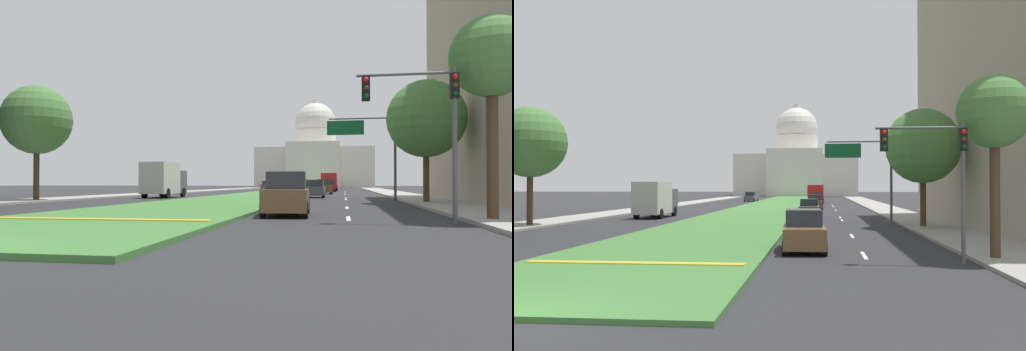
# 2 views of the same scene
# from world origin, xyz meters

# --- Properties ---
(ground_plane) EXTENTS (305.18, 305.18, 0.00)m
(ground_plane) POSITION_xyz_m (0.00, 69.36, 0.00)
(ground_plane) COLOR #2B2B2D
(grass_median) EXTENTS (8.77, 124.85, 0.14)m
(grass_median) POSITION_xyz_m (0.00, 62.42, 0.07)
(grass_median) COLOR #427A38
(grass_median) RESTS_ON ground_plane
(median_curb_nose) EXTENTS (7.90, 0.50, 0.04)m
(median_curb_nose) POSITION_xyz_m (0.00, 7.54, 0.16)
(median_curb_nose) COLOR gold
(median_curb_nose) RESTS_ON grass_median
(lane_dashes_right) EXTENTS (0.16, 60.67, 0.01)m
(lane_dashes_right) POSITION_xyz_m (8.35, 43.56, 0.00)
(lane_dashes_right) COLOR silver
(lane_dashes_right) RESTS_ON ground_plane
(sidewalk_left) EXTENTS (4.00, 124.85, 0.15)m
(sidewalk_left) POSITION_xyz_m (-14.31, 55.49, 0.07)
(sidewalk_left) COLOR #9E9991
(sidewalk_left) RESTS_ON ground_plane
(sidewalk_right) EXTENTS (4.00, 124.85, 0.15)m
(sidewalk_right) POSITION_xyz_m (14.31, 55.49, 0.07)
(sidewalk_right) COLOR #9E9991
(sidewalk_right) RESTS_ON ground_plane
(capitol_building) EXTENTS (32.84, 26.61, 25.84)m
(capitol_building) POSITION_xyz_m (0.00, 137.90, 8.22)
(capitol_building) COLOR silver
(capitol_building) RESTS_ON ground_plane
(traffic_light_near_right) EXTENTS (3.34, 0.35, 5.20)m
(traffic_light_near_right) POSITION_xyz_m (10.96, 9.46, 3.80)
(traffic_light_near_right) COLOR #515456
(traffic_light_near_right) RESTS_ON ground_plane
(overhead_guide_sign) EXTENTS (5.20, 0.20, 6.50)m
(overhead_guide_sign) POSITION_xyz_m (10.13, 30.69, 4.63)
(overhead_guide_sign) COLOR #515456
(overhead_guide_sign) RESTS_ON ground_plane
(street_tree_right_near) EXTENTS (2.83, 2.83, 7.15)m
(street_tree_right_near) POSITION_xyz_m (13.20, 10.29, 5.64)
(street_tree_right_near) COLOR #4C3823
(street_tree_right_near) RESTS_ON ground_plane
(street_tree_left_mid) EXTENTS (4.98, 4.98, 8.42)m
(street_tree_left_mid) POSITION_xyz_m (-13.70, 24.53, 5.91)
(street_tree_left_mid) COLOR #4C3823
(street_tree_left_mid) RESTS_ON ground_plane
(street_tree_right_mid) EXTENTS (5.09, 5.09, 8.12)m
(street_tree_right_mid) POSITION_xyz_m (13.49, 25.94, 5.56)
(street_tree_right_mid) COLOR #4C3823
(street_tree_right_mid) RESTS_ON ground_plane
(sedan_lead_stopped) EXTENTS (2.05, 4.35, 1.83)m
(sedan_lead_stopped) POSITION_xyz_m (5.81, 12.85, 0.85)
(sedan_lead_stopped) COLOR brown
(sedan_lead_stopped) RESTS_ON ground_plane
(sedan_midblock) EXTENTS (1.89, 4.34, 1.65)m
(sedan_midblock) POSITION_xyz_m (5.52, 38.15, 0.78)
(sedan_midblock) COLOR #4C5156
(sedan_midblock) RESTS_ON ground_plane
(sedan_distant) EXTENTS (2.11, 4.69, 1.79)m
(sedan_distant) POSITION_xyz_m (5.83, 53.16, 0.84)
(sedan_distant) COLOR brown
(sedan_distant) RESTS_ON ground_plane
(sedan_far_horizon) EXTENTS (1.96, 4.33, 1.85)m
(sedan_far_horizon) POSITION_xyz_m (6.00, 68.94, 0.86)
(sedan_far_horizon) COLOR maroon
(sedan_far_horizon) RESTS_ON ground_plane
(sedan_very_far) EXTENTS (2.11, 4.27, 1.72)m
(sedan_very_far) POSITION_xyz_m (-5.88, 83.67, 0.81)
(sedan_very_far) COLOR #4C5156
(sedan_very_far) RESTS_ON ground_plane
(box_truck_delivery) EXTENTS (2.40, 6.40, 3.20)m
(box_truck_delivery) POSITION_xyz_m (-8.20, 35.58, 1.68)
(box_truck_delivery) COLOR #4C5156
(box_truck_delivery) RESTS_ON ground_plane
(city_bus) EXTENTS (2.62, 11.00, 2.95)m
(city_bus) POSITION_xyz_m (5.81, 77.33, 1.77)
(city_bus) COLOR #B21E1E
(city_bus) RESTS_ON ground_plane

